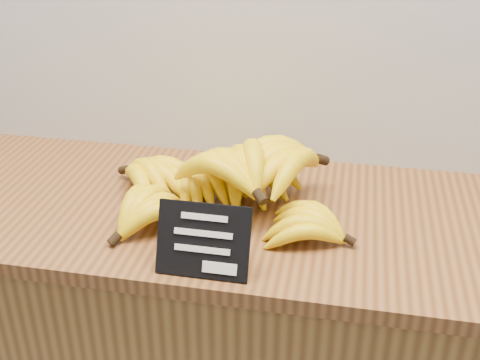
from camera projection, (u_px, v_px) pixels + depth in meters
counter_top at (245, 214)px, 1.22m from camera, size 1.39×0.54×0.03m
chalkboard_sign at (203, 241)px, 1.00m from camera, size 0.16×0.06×0.12m
banana_pile at (229, 182)px, 1.20m from camera, size 0.50×0.39×0.13m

